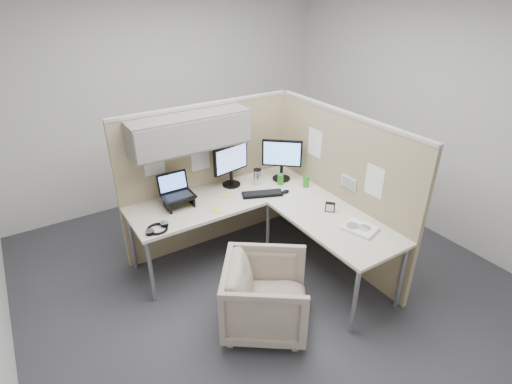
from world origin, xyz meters
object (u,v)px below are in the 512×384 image
desk (265,211)px  monitor_left (231,162)px  keyboard (262,194)px  office_chair (266,293)px

desk → monitor_left: monitor_left is taller
desk → keyboard: bearing=62.4°
keyboard → office_chair: bearing=-99.0°
desk → monitor_left: (-0.04, 0.60, 0.32)m
monitor_left → office_chair: bearing=-117.9°
monitor_left → keyboard: bearing=-77.5°
keyboard → desk: bearing=-95.2°
monitor_left → keyboard: 0.48m
office_chair → keyboard: (0.56, 0.92, 0.38)m
desk → keyboard: (0.12, 0.22, 0.05)m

